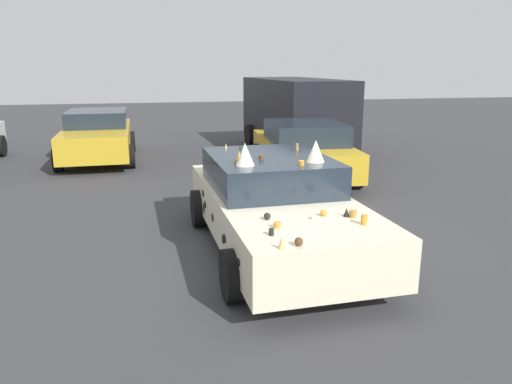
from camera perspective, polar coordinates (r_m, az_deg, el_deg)
ground_plane at (r=7.27m, az=2.33°, el=-6.75°), size 60.00×60.00×0.00m
art_car_decorated at (r=7.13m, az=2.18°, el=-1.36°), size 4.57×2.22×1.64m
parked_van_far_right at (r=15.31m, az=4.56°, el=9.32°), size 5.10×2.51×2.24m
parked_sedan_far_left at (r=11.80m, az=5.44°, el=5.01°), size 4.42×2.27×1.36m
parked_sedan_behind_left at (r=14.71m, az=-17.97°, el=6.33°), size 4.39×2.08×1.38m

